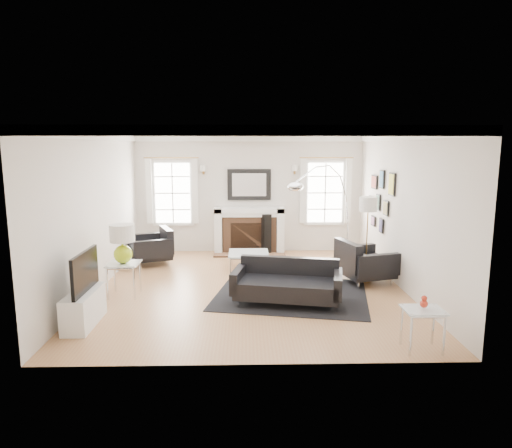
{
  "coord_description": "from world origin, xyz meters",
  "views": [
    {
      "loc": [
        -0.1,
        -8.07,
        2.57
      ],
      "look_at": [
        0.1,
        0.3,
        1.14
      ],
      "focal_mm": 32.0,
      "sensor_mm": 36.0,
      "label": 1
    }
  ],
  "objects_px": {
    "arc_floor_lamp": "(323,211)",
    "fireplace": "(249,231)",
    "armchair_right": "(363,263)",
    "coffee_table": "(249,254)",
    "armchair_left": "(153,248)",
    "gourd_lamp": "(122,241)",
    "sofa": "(287,284)"
  },
  "relations": [
    {
      "from": "armchair_left",
      "to": "gourd_lamp",
      "type": "height_order",
      "value": "gourd_lamp"
    },
    {
      "from": "armchair_left",
      "to": "coffee_table",
      "type": "relative_size",
      "value": 1.44
    },
    {
      "from": "coffee_table",
      "to": "gourd_lamp",
      "type": "distance_m",
      "value": 2.79
    },
    {
      "from": "armchair_right",
      "to": "arc_floor_lamp",
      "type": "height_order",
      "value": "arc_floor_lamp"
    },
    {
      "from": "coffee_table",
      "to": "gourd_lamp",
      "type": "relative_size",
      "value": 1.23
    },
    {
      "from": "armchair_right",
      "to": "coffee_table",
      "type": "height_order",
      "value": "armchair_right"
    },
    {
      "from": "fireplace",
      "to": "sofa",
      "type": "height_order",
      "value": "fireplace"
    },
    {
      "from": "fireplace",
      "to": "gourd_lamp",
      "type": "bearing_deg",
      "value": -124.6
    },
    {
      "from": "armchair_left",
      "to": "armchair_right",
      "type": "distance_m",
      "value": 4.53
    },
    {
      "from": "fireplace",
      "to": "sofa",
      "type": "xyz_separation_m",
      "value": [
        0.6,
        -3.59,
        -0.23
      ]
    },
    {
      "from": "sofa",
      "to": "arc_floor_lamp",
      "type": "xyz_separation_m",
      "value": [
        0.94,
        2.17,
        0.91
      ]
    },
    {
      "from": "gourd_lamp",
      "to": "arc_floor_lamp",
      "type": "distance_m",
      "value": 4.14
    },
    {
      "from": "fireplace",
      "to": "coffee_table",
      "type": "height_order",
      "value": "fireplace"
    },
    {
      "from": "fireplace",
      "to": "gourd_lamp",
      "type": "distance_m",
      "value": 3.9
    },
    {
      "from": "gourd_lamp",
      "to": "armchair_left",
      "type": "bearing_deg",
      "value": 88.42
    },
    {
      "from": "fireplace",
      "to": "armchair_right",
      "type": "relative_size",
      "value": 1.43
    },
    {
      "from": "sofa",
      "to": "coffee_table",
      "type": "relative_size",
      "value": 2.29
    },
    {
      "from": "sofa",
      "to": "gourd_lamp",
      "type": "distance_m",
      "value": 2.9
    },
    {
      "from": "arc_floor_lamp",
      "to": "fireplace",
      "type": "bearing_deg",
      "value": 137.27
    },
    {
      "from": "armchair_right",
      "to": "arc_floor_lamp",
      "type": "bearing_deg",
      "value": 119.06
    },
    {
      "from": "gourd_lamp",
      "to": "arc_floor_lamp",
      "type": "height_order",
      "value": "arc_floor_lamp"
    },
    {
      "from": "sofa",
      "to": "coffee_table",
      "type": "bearing_deg",
      "value": 107.24
    },
    {
      "from": "fireplace",
      "to": "armchair_right",
      "type": "xyz_separation_m",
      "value": [
        2.13,
        -2.49,
        -0.17
      ]
    },
    {
      "from": "fireplace",
      "to": "armchair_left",
      "type": "bearing_deg",
      "value": -155.06
    },
    {
      "from": "coffee_table",
      "to": "armchair_left",
      "type": "bearing_deg",
      "value": 165.12
    },
    {
      "from": "armchair_left",
      "to": "arc_floor_lamp",
      "type": "xyz_separation_m",
      "value": [
        3.68,
        -0.43,
        0.86
      ]
    },
    {
      "from": "sofa",
      "to": "armchair_left",
      "type": "bearing_deg",
      "value": 136.57
    },
    {
      "from": "armchair_left",
      "to": "gourd_lamp",
      "type": "distance_m",
      "value": 2.28
    },
    {
      "from": "gourd_lamp",
      "to": "armchair_right",
      "type": "bearing_deg",
      "value": 9.12
    },
    {
      "from": "armchair_right",
      "to": "coffee_table",
      "type": "relative_size",
      "value": 1.43
    },
    {
      "from": "fireplace",
      "to": "armchair_left",
      "type": "distance_m",
      "value": 2.37
    },
    {
      "from": "armchair_left",
      "to": "gourd_lamp",
      "type": "xyz_separation_m",
      "value": [
        -0.06,
        -2.19,
        0.61
      ]
    }
  ]
}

